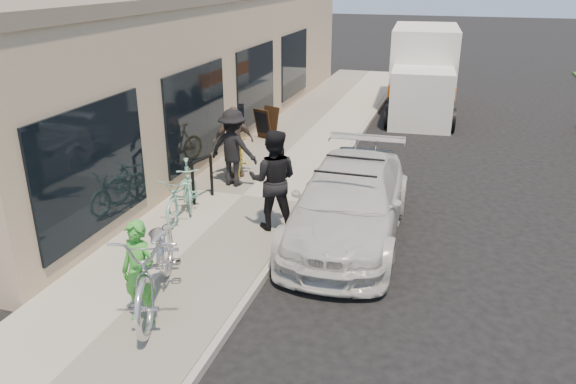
# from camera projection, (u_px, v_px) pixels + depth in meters

# --- Properties ---
(ground) EXTENTS (120.00, 120.00, 0.00)m
(ground) POSITION_uv_depth(u_px,v_px,m) (290.00, 283.00, 9.11)
(ground) COLOR black
(ground) RESTS_ON ground
(sidewalk) EXTENTS (3.00, 34.00, 0.15)m
(sidewalk) POSITION_uv_depth(u_px,v_px,m) (243.00, 198.00, 12.30)
(sidewalk) COLOR #A09C90
(sidewalk) RESTS_ON ground
(curb) EXTENTS (0.12, 34.00, 0.13)m
(curb) POSITION_uv_depth(u_px,v_px,m) (311.00, 207.00, 11.88)
(curb) COLOR #9A968D
(curb) RESTS_ON ground
(storefront) EXTENTS (3.60, 20.00, 4.22)m
(storefront) POSITION_uv_depth(u_px,v_px,m) (201.00, 63.00, 16.86)
(storefront) COLOR tan
(storefront) RESTS_ON ground
(bike_rack) EXTENTS (0.22, 0.65, 0.94)m
(bike_rack) POSITION_uv_depth(u_px,v_px,m) (202.00, 175.00, 11.81)
(bike_rack) COLOR black
(bike_rack) RESTS_ON sidewalk
(sandwich_board) EXTENTS (0.71, 0.71, 0.90)m
(sandwich_board) POSITION_uv_depth(u_px,v_px,m) (266.00, 123.00, 16.25)
(sandwich_board) COLOR black
(sandwich_board) RESTS_ON sidewalk
(sedan_white) EXTENTS (2.16, 4.93, 1.45)m
(sedan_white) POSITION_uv_depth(u_px,v_px,m) (349.00, 202.00, 10.47)
(sedan_white) COLOR silver
(sedan_white) RESTS_ON ground
(sedan_silver) EXTENTS (1.40, 3.03, 1.01)m
(sedan_silver) POSITION_uv_depth(u_px,v_px,m) (362.00, 178.00, 12.25)
(sedan_silver) COLOR #9A9A9F
(sedan_silver) RESTS_ON ground
(moving_truck) EXTENTS (2.61, 6.01, 2.88)m
(moving_truck) POSITION_uv_depth(u_px,v_px,m) (423.00, 75.00, 19.89)
(moving_truck) COLOR silver
(moving_truck) RESTS_ON ground
(tandem_bike) EXTENTS (1.66, 2.67, 1.33)m
(tandem_bike) POSITION_uv_depth(u_px,v_px,m) (156.00, 262.00, 8.07)
(tandem_bike) COLOR silver
(tandem_bike) RESTS_ON sidewalk
(woman_rider) EXTENTS (0.61, 0.46, 1.51)m
(woman_rider) POSITION_uv_depth(u_px,v_px,m) (139.00, 273.00, 7.62)
(woman_rider) COLOR green
(woman_rider) RESTS_ON sidewalk
(man_standing) EXTENTS (1.05, 0.89, 1.92)m
(man_standing) POSITION_uv_depth(u_px,v_px,m) (273.00, 180.00, 10.40)
(man_standing) COLOR black
(man_standing) RESTS_ON sidewalk
(cruiser_bike_a) EXTENTS (1.16, 1.58, 0.94)m
(cruiser_bike_a) POSITION_uv_depth(u_px,v_px,m) (188.00, 184.00, 11.58)
(cruiser_bike_a) COLOR #84C5B0
(cruiser_bike_a) RESTS_ON sidewalk
(cruiser_bike_b) EXTENTS (0.81, 1.75, 0.89)m
(cruiser_bike_b) POSITION_uv_depth(u_px,v_px,m) (182.00, 195.00, 11.09)
(cruiser_bike_b) COLOR #84C5B0
(cruiser_bike_b) RESTS_ON sidewalk
(cruiser_bike_c) EXTENTS (1.00, 1.76, 1.02)m
(cruiser_bike_c) POSITION_uv_depth(u_px,v_px,m) (240.00, 152.00, 13.52)
(cruiser_bike_c) COLOR yellow
(cruiser_bike_c) RESTS_ON sidewalk
(bystander_a) EXTENTS (1.20, 0.79, 1.75)m
(bystander_a) POSITION_uv_depth(u_px,v_px,m) (233.00, 148.00, 12.56)
(bystander_a) COLOR black
(bystander_a) RESTS_ON sidewalk
(bystander_b) EXTENTS (1.02, 0.92, 1.67)m
(bystander_b) POSITION_uv_depth(u_px,v_px,m) (233.00, 142.00, 13.16)
(bystander_b) COLOR brown
(bystander_b) RESTS_ON sidewalk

